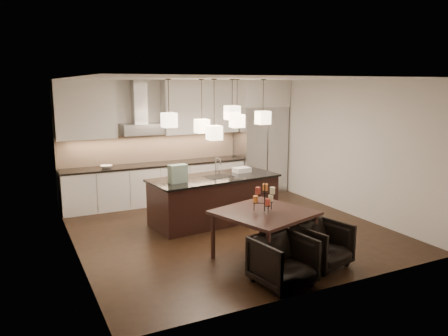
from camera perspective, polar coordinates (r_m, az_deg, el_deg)
name	(u,v)px	position (r m, az deg, el deg)	size (l,w,h in m)	color
floor	(229,230)	(8.34, 0.61, -8.08)	(5.50, 5.50, 0.02)	black
ceiling	(229,78)	(7.89, 0.66, 11.67)	(5.50, 5.50, 0.02)	white
wall_back	(177,140)	(10.51, -6.20, 3.71)	(5.50, 0.02, 2.80)	silver
wall_front	(327,188)	(5.72, 13.24, -2.57)	(5.50, 0.02, 2.80)	silver
wall_left	(71,169)	(7.20, -19.36, -0.15)	(0.02, 5.50, 2.80)	silver
wall_right	(346,147)	(9.55, 15.59, 2.65)	(0.02, 5.50, 2.80)	silver
refrigerator	(260,149)	(11.11, 4.75, 2.43)	(1.20, 0.72, 2.15)	#B7B7BA
fridge_panel	(261,94)	(10.99, 4.87, 9.67)	(1.26, 0.72, 0.65)	silver
lower_cabinets	(157,184)	(10.17, -8.76, -2.09)	(4.21, 0.62, 0.88)	silver
countertop	(156,164)	(10.07, -8.83, 0.46)	(4.21, 0.66, 0.04)	black
backsplash	(152,148)	(10.30, -9.39, 2.56)	(4.21, 0.02, 0.63)	beige
upper_cab_left	(85,110)	(9.73, -17.69, 7.28)	(1.25, 0.35, 1.25)	silver
upper_cab_right	(201,107)	(10.46, -3.05, 7.99)	(1.86, 0.35, 1.25)	silver
hood_canopy	(142,129)	(9.92, -10.71, 5.02)	(0.90, 0.52, 0.24)	#B7B7BA
hood_chimney	(139,102)	(9.99, -11.01, 8.50)	(0.30, 0.28, 0.96)	#B7B7BA
fruit_bowl	(106,167)	(9.75, -15.10, 0.16)	(0.26, 0.26, 0.06)	silver
island_body	(214,200)	(8.70, -1.29, -4.21)	(2.47, 0.99, 0.87)	black
island_top	(214,178)	(8.60, -1.30, -1.29)	(2.55, 1.07, 0.04)	black
faucet	(216,166)	(8.69, -1.09, 0.24)	(0.10, 0.24, 0.38)	silver
tote_bag	(178,174)	(8.10, -6.05, -0.74)	(0.34, 0.18, 0.34)	#1E5432
food_container	(242,170)	(9.05, 2.33, -0.23)	(0.34, 0.24, 0.10)	silver
dining_table	(264,235)	(6.91, 5.25, -8.73)	(1.29, 1.29, 0.77)	black
candelabra	(265,197)	(6.73, 5.34, -3.80)	(0.37, 0.37, 0.45)	black
candle_a	(271,198)	(6.85, 6.13, -3.94)	(0.08, 0.08, 0.10)	#F9EFB9
candle_b	(256,199)	(6.77, 4.14, -4.08)	(0.08, 0.08, 0.10)	orange
candle_c	(268,202)	(6.61, 5.73, -4.47)	(0.08, 0.08, 0.10)	#AA3628
candle_d	(265,187)	(6.84, 5.40, -2.51)	(0.08, 0.08, 0.10)	orange
candle_e	(258,191)	(6.61, 4.46, -2.96)	(0.08, 0.08, 0.10)	#AA3628
candle_f	(272,191)	(6.63, 6.35, -2.96)	(0.08, 0.08, 0.10)	#F9EFB9
armchair_left	(283,261)	(6.11, 7.71, -11.94)	(0.73, 0.75, 0.68)	black
armchair_right	(322,244)	(6.83, 12.73, -9.71)	(0.71, 0.73, 0.66)	black
pendant_a	(169,120)	(7.93, -7.19, 6.22)	(0.24, 0.24, 0.26)	beige
pendant_b	(202,126)	(8.40, -2.90, 5.49)	(0.24, 0.24, 0.26)	beige
pendant_c	(232,113)	(8.25, 1.07, 7.23)	(0.24, 0.24, 0.26)	beige
pendant_d	(237,121)	(8.73, 1.71, 6.16)	(0.24, 0.24, 0.26)	beige
pendant_e	(263,118)	(8.74, 5.10, 6.57)	(0.24, 0.24, 0.26)	beige
pendant_f	(214,133)	(8.00, -1.28, 4.62)	(0.24, 0.24, 0.26)	beige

